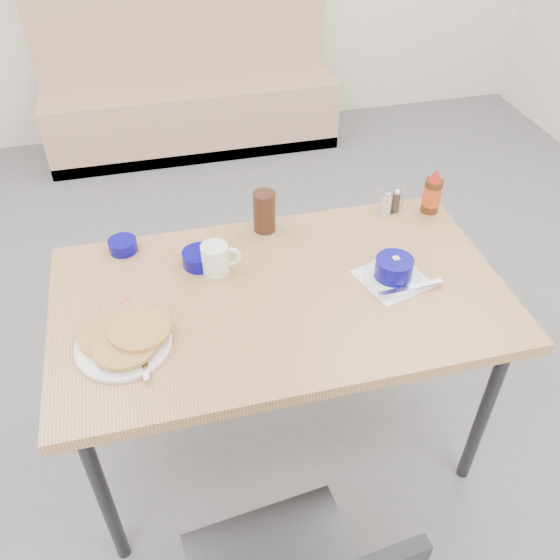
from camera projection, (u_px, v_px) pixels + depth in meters
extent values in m
plane|color=slate|center=(297.00, 492.00, 2.15)|extent=(6.00, 6.00, 0.00)
cube|color=tan|center=(193.00, 115.00, 4.01)|extent=(1.90, 0.55, 0.45)
cube|color=tan|center=(181.00, 29.00, 3.85)|extent=(1.90, 0.12, 1.00)
cube|color=#2D2D33|center=(195.00, 140.00, 4.13)|extent=(1.90, 0.55, 0.08)
cube|color=tan|center=(281.00, 297.00, 1.85)|extent=(1.40, 0.80, 0.04)
cylinder|color=#2D2D33|center=(104.00, 496.00, 1.75)|extent=(0.04, 0.04, 0.72)
cylinder|color=#2D2D33|center=(484.00, 414.00, 1.98)|extent=(0.04, 0.04, 0.72)
cylinder|color=#2D2D33|center=(100.00, 343.00, 2.22)|extent=(0.04, 0.04, 0.72)
cylinder|color=#2D2D33|center=(407.00, 290.00, 2.45)|extent=(0.04, 0.04, 0.72)
cylinder|color=#2D2D33|center=(318.00, 541.00, 1.80)|extent=(0.02, 0.02, 0.43)
cylinder|color=white|center=(124.00, 345.00, 1.66)|extent=(0.27, 0.27, 0.01)
cylinder|color=tan|center=(110.00, 335.00, 1.67)|extent=(0.18, 0.18, 0.01)
cylinder|color=tan|center=(125.00, 346.00, 1.63)|extent=(0.18, 0.18, 0.01)
cylinder|color=tan|center=(140.00, 328.00, 1.66)|extent=(0.18, 0.18, 0.01)
cube|color=silver|center=(145.00, 364.00, 1.60)|extent=(0.02, 0.12, 0.00)
cylinder|color=white|center=(215.00, 259.00, 1.89)|extent=(0.09, 0.09, 0.10)
cylinder|color=black|center=(214.00, 248.00, 1.86)|extent=(0.08, 0.08, 0.00)
torus|color=white|center=(230.00, 257.00, 1.89)|extent=(0.07, 0.02, 0.07)
cube|color=white|center=(392.00, 279.00, 1.89)|extent=(0.24, 0.24, 0.00)
cylinder|color=white|center=(392.00, 277.00, 1.88)|extent=(0.18, 0.18, 0.01)
cylinder|color=#080574|center=(394.00, 268.00, 1.86)|extent=(0.12, 0.12, 0.07)
cylinder|color=white|center=(395.00, 261.00, 1.84)|extent=(0.11, 0.11, 0.01)
cube|color=#F4DB60|center=(396.00, 259.00, 1.84)|extent=(0.02, 0.02, 0.01)
cube|color=silver|center=(411.00, 288.00, 1.83)|extent=(0.22, 0.04, 0.01)
cylinder|color=#080574|center=(123.00, 245.00, 1.99)|extent=(0.09, 0.09, 0.04)
cylinder|color=#080574|center=(199.00, 258.00, 1.93)|extent=(0.11, 0.11, 0.05)
cylinder|color=#361B11|center=(264.00, 212.00, 2.05)|extent=(0.09, 0.09, 0.15)
cube|color=silver|center=(390.00, 211.00, 2.18)|extent=(0.09, 0.07, 0.00)
cylinder|color=silver|center=(386.00, 204.00, 2.12)|extent=(0.01, 0.01, 0.10)
cylinder|color=silver|center=(403.00, 199.00, 2.15)|extent=(0.01, 0.01, 0.10)
cylinder|color=silver|center=(381.00, 199.00, 2.15)|extent=(0.01, 0.01, 0.10)
cylinder|color=silver|center=(397.00, 194.00, 2.17)|extent=(0.01, 0.01, 0.10)
cylinder|color=silver|center=(387.00, 204.00, 2.15)|extent=(0.03, 0.03, 0.07)
cylinder|color=#3F3326|center=(396.00, 201.00, 2.16)|extent=(0.03, 0.03, 0.07)
cylinder|color=#47230F|center=(432.00, 196.00, 2.14)|extent=(0.06, 0.06, 0.13)
cylinder|color=orange|center=(432.00, 195.00, 2.14)|extent=(0.07, 0.07, 0.07)
cone|color=#A81C10|center=(436.00, 175.00, 2.09)|extent=(0.05, 0.05, 0.04)
cube|color=#D94857|center=(124.00, 298.00, 1.82)|extent=(0.04, 0.04, 0.00)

